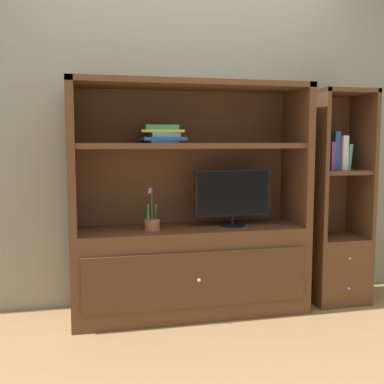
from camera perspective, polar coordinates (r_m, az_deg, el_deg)
ground_plane at (r=3.04m, az=1.56°, el=-16.94°), size 8.00×8.00×0.00m
painted_rear_wall at (r=3.53m, az=-1.49°, el=9.52°), size 6.00×0.10×2.80m
media_console at (r=3.27m, az=-0.23°, el=-6.12°), size 1.61×0.49×1.59m
tv_monitor at (r=3.27m, az=4.99°, el=-0.42°), size 0.55×0.18×0.40m
potted_plant at (r=3.13m, az=-4.90°, el=-3.76°), size 0.10×0.12×0.28m
magazine_stack at (r=3.15m, az=-3.71°, el=7.00°), size 0.31×0.33×0.12m
bookshelf_tall at (r=3.67m, az=17.09°, el=-4.48°), size 0.41×0.39×1.56m
upright_book_row at (r=3.58m, az=16.90°, el=4.47°), size 0.22×0.18×0.28m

